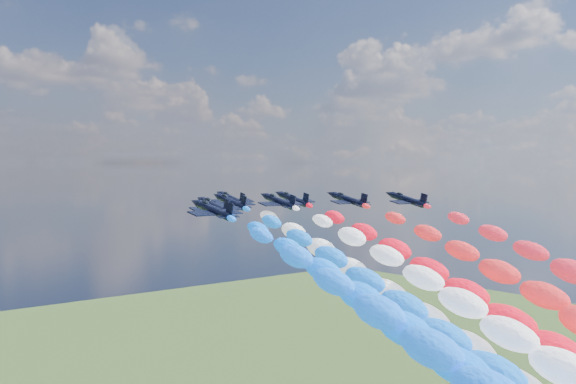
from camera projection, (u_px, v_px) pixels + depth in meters
jet_0 at (213, 210)px, 114.75m from camera, size 10.00×13.30×5.28m
jet_1 at (214, 206)px, 124.67m from camera, size 10.13×13.39×5.28m
jet_2 at (231, 202)px, 138.99m from camera, size 9.49×12.93×5.28m
trail_2 at (468, 377)px, 95.61m from camera, size 7.28×111.17×48.33m
jet_3 at (279, 201)px, 140.85m from camera, size 9.59×13.01×5.28m
trail_3 at (533, 373)px, 97.47m from camera, size 7.28×111.17×48.33m
jet_4 at (231, 199)px, 150.52m from camera, size 10.09×13.36×5.28m
trail_4 at (443, 354)px, 107.14m from camera, size 7.28×111.17×48.33m
jet_5 at (293, 199)px, 149.59m from camera, size 9.76×13.13×5.28m
trail_5 at (532, 356)px, 106.21m from camera, size 7.28×111.17×48.33m
jet_6 at (348, 200)px, 147.28m from camera, size 9.88×13.22×5.28m
jet_7 at (407, 200)px, 147.08m from camera, size 9.52×12.96×5.28m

